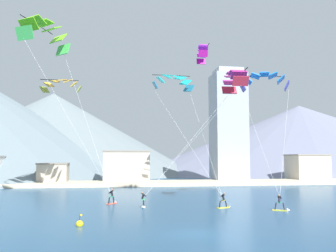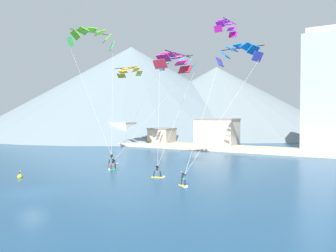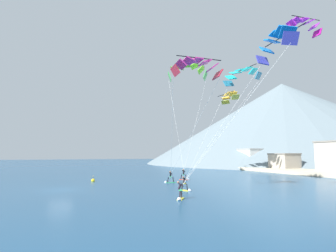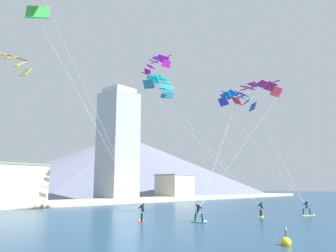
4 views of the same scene
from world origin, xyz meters
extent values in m
cube|color=#33B266|center=(-2.34, 14.54, 0.04)|extent=(0.59, 1.48, 0.07)
cylinder|color=black|center=(-2.30, 14.93, 0.43)|extent=(0.14, 0.25, 0.73)
cylinder|color=black|center=(-2.38, 14.14, 0.43)|extent=(0.14, 0.25, 0.73)
cube|color=#33B266|center=(-2.34, 14.54, 0.83)|extent=(0.33, 0.26, 0.12)
cylinder|color=black|center=(-2.40, 14.54, 1.16)|extent=(0.37, 0.25, 0.62)
cylinder|color=black|center=(-2.29, 14.65, 1.33)|extent=(0.53, 0.14, 0.40)
cylinder|color=black|center=(-2.32, 14.41, 1.33)|extent=(0.53, 0.14, 0.40)
cylinder|color=black|center=(-2.12, 14.51, 1.30)|extent=(0.09, 0.52, 0.03)
sphere|color=#9E7051|center=(-2.50, 14.55, 1.55)|extent=(0.22, 0.22, 0.22)
cone|color=white|center=(-2.43, 13.67, 0.10)|extent=(0.39, 0.34, 0.36)
cube|color=yellow|center=(10.88, 10.10, 0.04)|extent=(1.43, 1.18, 0.07)
cylinder|color=#231E28|center=(10.55, 10.33, 0.42)|extent=(0.26, 0.23, 0.71)
cylinder|color=#231E28|center=(11.20, 9.88, 0.42)|extent=(0.26, 0.23, 0.71)
cube|color=#33B266|center=(10.88, 10.10, 0.81)|extent=(0.35, 0.37, 0.12)
cylinder|color=#231E28|center=(10.83, 10.03, 1.13)|extent=(0.39, 0.44, 0.60)
cylinder|color=#231E28|center=(10.79, 10.18, 1.30)|extent=(0.36, 0.46, 0.39)
cylinder|color=#231E28|center=(10.98, 10.05, 1.30)|extent=(0.36, 0.46, 0.39)
cylinder|color=black|center=(10.99, 10.26, 1.27)|extent=(0.45, 0.32, 0.03)
sphere|color=#9E7051|center=(10.75, 9.93, 1.50)|extent=(0.22, 0.22, 0.22)
cone|color=white|center=(11.59, 9.61, 0.10)|extent=(0.45, 0.47, 0.36)
cube|color=yellow|center=(5.87, 12.87, 0.04)|extent=(1.50, 0.89, 0.07)
cylinder|color=black|center=(5.50, 12.74, 0.41)|extent=(0.26, 0.18, 0.69)
cylinder|color=black|center=(6.24, 13.00, 0.41)|extent=(0.26, 0.18, 0.69)
cube|color=yellow|center=(5.87, 12.87, 0.80)|extent=(0.30, 0.35, 0.12)
cylinder|color=black|center=(5.90, 12.80, 1.11)|extent=(0.32, 0.42, 0.59)
cylinder|color=black|center=(5.76, 12.85, 1.28)|extent=(0.24, 0.50, 0.38)
cylinder|color=black|center=(5.97, 12.93, 1.28)|extent=(0.24, 0.50, 0.38)
cylinder|color=black|center=(5.81, 13.06, 1.25)|extent=(0.50, 0.20, 0.03)
sphere|color=brown|center=(5.94, 12.68, 1.48)|extent=(0.21, 0.21, 0.21)
cone|color=white|center=(6.69, 13.16, 0.10)|extent=(0.40, 0.44, 0.36)
cube|color=#E54C33|center=(-5.70, 18.17, 0.04)|extent=(1.26, 1.39, 0.07)
cylinder|color=black|center=(-5.95, 17.86, 0.44)|extent=(0.26, 0.27, 0.75)
cylinder|color=black|center=(-5.45, 18.47, 0.44)|extent=(0.26, 0.27, 0.75)
cube|color=#33B266|center=(-5.70, 18.17, 0.85)|extent=(0.40, 0.39, 0.12)
cylinder|color=black|center=(-5.65, 18.13, 1.19)|extent=(0.42, 0.40, 0.64)
cylinder|color=black|center=(-5.81, 18.10, 1.37)|extent=(0.47, 0.41, 0.41)
cylinder|color=black|center=(-5.65, 18.28, 1.37)|extent=(0.47, 0.41, 0.41)
cylinder|color=black|center=(-5.87, 18.31, 1.34)|extent=(0.36, 0.42, 0.03)
sphere|color=#9E7051|center=(-5.57, 18.06, 1.60)|extent=(0.23, 0.23, 0.23)
cone|color=white|center=(-5.14, 18.84, 0.10)|extent=(0.47, 0.46, 0.36)
cube|color=red|center=(7.84, 16.24, 13.18)|extent=(1.72, 0.81, 0.97)
cube|color=#D32D8D|center=(7.78, 15.57, 13.95)|extent=(1.74, 1.05, 0.77)
cube|color=#D32D8D|center=(7.70, 14.68, 14.45)|extent=(1.75, 1.19, 0.47)
cube|color=#D32D8D|center=(7.62, 13.67, 14.63)|extent=(1.76, 1.21, 0.12)
cube|color=#D32D8D|center=(7.53, 12.67, 14.45)|extent=(1.75, 1.18, 0.47)
cube|color=#D32D8D|center=(7.45, 11.78, 13.95)|extent=(1.74, 1.04, 0.77)
cube|color=red|center=(7.40, 11.10, 13.18)|extent=(1.72, 0.80, 0.97)
cylinder|color=black|center=(8.37, 13.61, 14.63)|extent=(0.58, 5.32, 0.10)
cylinder|color=silver|center=(2.87, 15.49, 7.01)|extent=(10.02, 1.98, 11.44)
cylinder|color=silver|center=(2.62, 12.69, 7.01)|extent=(9.54, 3.67, 11.44)
cube|color=#33359F|center=(10.91, 20.09, 14.38)|extent=(0.76, 1.52, 1.23)
cube|color=blue|center=(11.62, 20.08, 15.27)|extent=(1.12, 1.59, 1.09)
cube|color=blue|center=(12.59, 19.92, 15.85)|extent=(1.39, 1.64, 0.80)
cube|color=blue|center=(13.67, 19.65, 16.05)|extent=(1.52, 1.65, 0.40)
cube|color=blue|center=(14.73, 19.30, 15.85)|extent=(1.57, 1.61, 0.80)
cube|color=blue|center=(15.62, 18.91, 15.27)|extent=(1.47, 1.53, 1.09)
cube|color=#33359F|center=(16.23, 18.54, 14.38)|extent=(1.22, 1.43, 1.23)
cylinder|color=black|center=(13.84, 20.23, 15.92)|extent=(5.65, 0.54, 0.10)
cylinder|color=silver|center=(10.83, 15.15, 7.57)|extent=(0.33, 9.81, 12.60)
cylinder|color=silver|center=(13.69, 14.32, 7.57)|extent=(5.45, 8.15, 12.60)
cube|color=teal|center=(-0.08, 23.27, 14.92)|extent=(0.73, 1.79, 1.20)
cube|color=#16CEC4|center=(0.61, 23.26, 15.68)|extent=(1.07, 1.86, 1.11)
cube|color=#16CEC4|center=(1.50, 23.40, 16.18)|extent=(1.34, 1.88, 0.89)
cube|color=#16CEC4|center=(2.48, 23.66, 16.35)|extent=(1.51, 1.87, 0.56)
cube|color=#16CEC4|center=(3.43, 24.01, 16.18)|extent=(1.61, 1.82, 0.89)
cube|color=#16CEC4|center=(4.24, 24.41, 15.68)|extent=(1.59, 1.73, 1.11)
cube|color=teal|center=(4.80, 24.80, 14.92)|extent=(1.43, 1.62, 1.20)
cylinder|color=black|center=(2.26, 24.34, 16.55)|extent=(5.28, 0.28, 0.10)
cylinder|color=silver|center=(2.74, 18.19, 7.86)|extent=(6.16, 10.30, 13.24)
cylinder|color=silver|center=(5.39, 19.02, 7.86)|extent=(0.86, 11.96, 13.24)
cube|color=green|center=(-12.51, 26.37, 20.11)|extent=(2.09, 1.91, 1.69)
cylinder|color=silver|center=(-11.04, 19.04, 10.34)|extent=(10.38, 1.50, 18.01)
cylinder|color=silver|center=(-9.09, 22.40, 10.34)|extent=(6.49, 8.22, 18.01)
cube|color=#C71691|center=(8.39, 32.20, 20.82)|extent=(1.44, 0.60, 1.04)
cube|color=#C62AE1|center=(8.36, 31.67, 21.66)|extent=(1.49, 0.94, 0.90)
cube|color=#C62AE1|center=(8.27, 30.86, 22.23)|extent=(1.52, 1.17, 0.61)
cube|color=#C62AE1|center=(8.12, 29.89, 22.42)|extent=(1.53, 1.24, 0.22)
cube|color=#C62AE1|center=(7.95, 28.94, 22.23)|extent=(1.52, 1.24, 0.61)
cube|color=#C62AE1|center=(7.78, 28.14, 21.66)|extent=(1.48, 1.08, 0.90)
cube|color=#C71691|center=(7.63, 27.63, 20.82)|extent=(1.43, 0.78, 1.04)
cylinder|color=black|center=(8.73, 29.79, 22.38)|extent=(0.53, 4.63, 0.10)
cube|color=#9AAD3E|center=(-10.73, 32.31, 15.74)|extent=(0.72, 1.89, 1.22)
cube|color=gold|center=(-11.47, 32.29, 16.50)|extent=(1.05, 1.93, 1.10)
cube|color=gold|center=(-12.41, 32.37, 16.98)|extent=(1.30, 1.95, 0.86)
cube|color=gold|center=(-13.44, 32.56, 17.15)|extent=(1.46, 1.94, 0.54)
cylinder|color=black|center=(-13.61, 31.81, 16.96)|extent=(5.63, 0.22, 0.10)
sphere|color=yellow|center=(-8.15, 4.35, 0.15)|extent=(0.56, 0.56, 0.56)
cylinder|color=black|center=(-8.15, 4.35, 0.65)|extent=(0.04, 0.04, 0.44)
cube|color=yellow|center=(-8.06, 4.35, 0.83)|extent=(0.18, 0.01, 0.12)
cube|color=beige|center=(0.00, 48.17, 0.35)|extent=(180.00, 10.00, 0.70)
cube|color=beige|center=(37.45, 52.36, 2.90)|extent=(7.50, 6.91, 5.81)
cube|color=gray|center=(37.45, 52.36, 5.96)|extent=(7.79, 7.18, 0.30)
cube|color=#B7AD9E|center=(-2.65, 52.69, 3.26)|extent=(9.28, 6.51, 6.53)
cube|color=gray|center=(-2.65, 52.69, 6.68)|extent=(9.65, 6.77, 0.30)
cube|color=#999EA8|center=(19.74, 53.41, 11.89)|extent=(7.00, 7.00, 23.77)
cube|color=#A8ADB9|center=(19.74, 53.41, 24.37)|extent=(5.60, 5.60, 1.20)
cone|color=slate|center=(66.14, 108.73, 12.81)|extent=(123.42, 123.42, 25.62)
camera|label=1|loc=(-5.89, -25.55, 5.16)|focal=40.00mm
camera|label=2|loc=(26.85, -20.04, 7.38)|focal=35.00mm
camera|label=3|loc=(33.01, 0.07, 4.03)|focal=28.00mm
camera|label=4|loc=(-25.77, -3.30, 3.06)|focal=35.00mm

